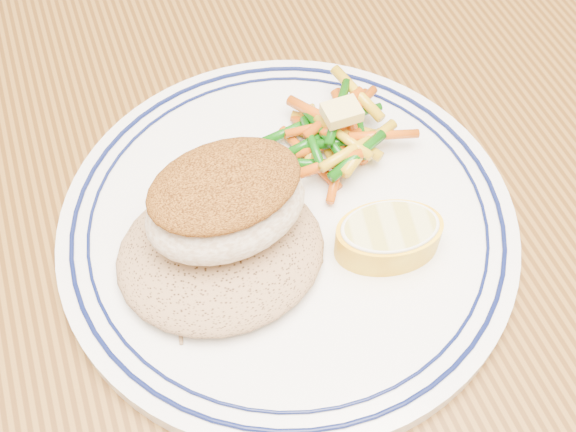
{
  "coord_description": "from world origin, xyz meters",
  "views": [
    {
      "loc": [
        -0.06,
        -0.23,
        1.16
      ],
      "look_at": [
        0.03,
        0.02,
        0.77
      ],
      "focal_mm": 45.0,
      "sensor_mm": 36.0,
      "label": 1
    }
  ],
  "objects_px": {
    "fish_fillet": "(226,202)",
    "plate": "(288,225)",
    "rice_pilaf": "(220,250)",
    "dining_table": "(256,337)",
    "vegetable_pile": "(337,134)",
    "lemon_wedge": "(388,236)"
  },
  "relations": [
    {
      "from": "vegetable_pile",
      "to": "fish_fillet",
      "type": "bearing_deg",
      "value": -151.67
    },
    {
      "from": "dining_table",
      "to": "rice_pilaf",
      "type": "height_order",
      "value": "rice_pilaf"
    },
    {
      "from": "plate",
      "to": "vegetable_pile",
      "type": "height_order",
      "value": "vegetable_pile"
    },
    {
      "from": "dining_table",
      "to": "fish_fillet",
      "type": "distance_m",
      "value": 0.16
    },
    {
      "from": "rice_pilaf",
      "to": "fish_fillet",
      "type": "distance_m",
      "value": 0.03
    },
    {
      "from": "rice_pilaf",
      "to": "lemon_wedge",
      "type": "xyz_separation_m",
      "value": [
        0.1,
        -0.03,
        0.0
      ]
    },
    {
      "from": "dining_table",
      "to": "vegetable_pile",
      "type": "relative_size",
      "value": 13.65
    },
    {
      "from": "fish_fillet",
      "to": "lemon_wedge",
      "type": "bearing_deg",
      "value": -23.01
    },
    {
      "from": "fish_fillet",
      "to": "vegetable_pile",
      "type": "height_order",
      "value": "fish_fillet"
    },
    {
      "from": "plate",
      "to": "dining_table",
      "type": "bearing_deg",
      "value": -148.09
    },
    {
      "from": "plate",
      "to": "rice_pilaf",
      "type": "distance_m",
      "value": 0.05
    },
    {
      "from": "lemon_wedge",
      "to": "fish_fillet",
      "type": "bearing_deg",
      "value": 156.99
    },
    {
      "from": "plate",
      "to": "fish_fillet",
      "type": "height_order",
      "value": "fish_fillet"
    },
    {
      "from": "plate",
      "to": "lemon_wedge",
      "type": "distance_m",
      "value": 0.07
    },
    {
      "from": "plate",
      "to": "lemon_wedge",
      "type": "bearing_deg",
      "value": -39.21
    },
    {
      "from": "fish_fillet",
      "to": "plate",
      "type": "bearing_deg",
      "value": 4.02
    },
    {
      "from": "plate",
      "to": "fish_fillet",
      "type": "xyz_separation_m",
      "value": [
        -0.04,
        -0.0,
        0.05
      ]
    },
    {
      "from": "rice_pilaf",
      "to": "lemon_wedge",
      "type": "height_order",
      "value": "lemon_wedge"
    },
    {
      "from": "rice_pilaf",
      "to": "fish_fillet",
      "type": "bearing_deg",
      "value": 51.13
    },
    {
      "from": "lemon_wedge",
      "to": "rice_pilaf",
      "type": "bearing_deg",
      "value": 164.81
    },
    {
      "from": "rice_pilaf",
      "to": "plate",
      "type": "bearing_deg",
      "value": 16.1
    },
    {
      "from": "dining_table",
      "to": "rice_pilaf",
      "type": "distance_m",
      "value": 0.13
    }
  ]
}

